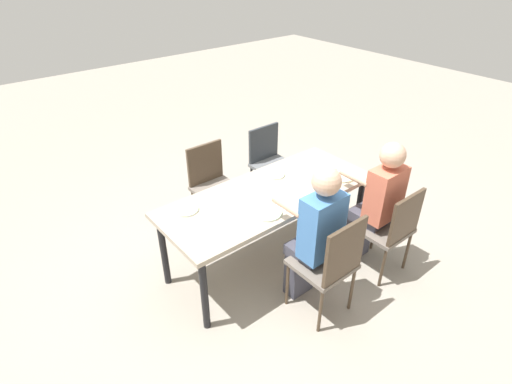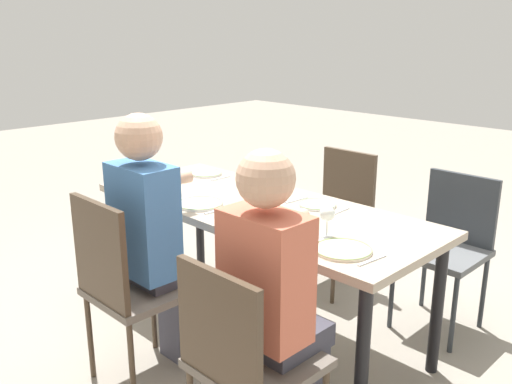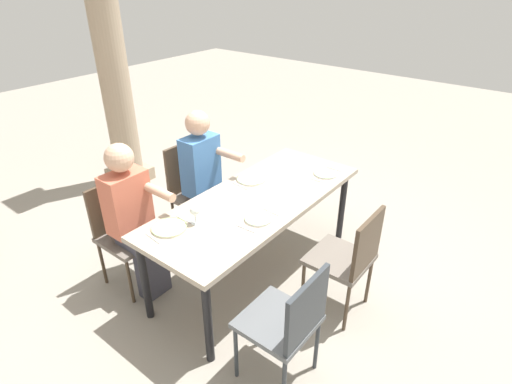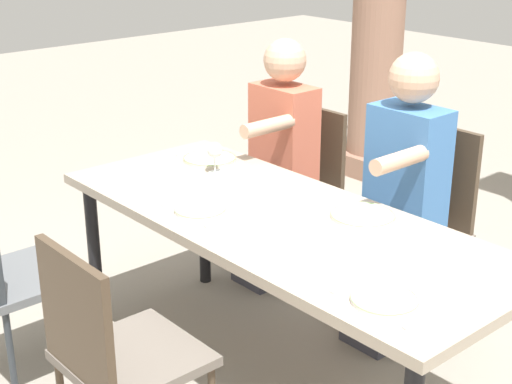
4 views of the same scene
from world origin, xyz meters
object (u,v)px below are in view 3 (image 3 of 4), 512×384
object	(u,v)px
diner_man_white	(134,216)
plate_3	(326,174)
chair_mid_north	(193,187)
plate_0	(169,228)
stone_column_centre	(113,69)
chair_west_north	(123,228)
diner_woman_green	(206,177)
plate_2	(251,179)
plate_1	(258,219)
chair_west_south	(288,320)
wine_glass_0	(195,211)
dining_table	(256,206)
chair_mid_south	(350,256)

from	to	relation	value
diner_man_white	plate_3	bearing A→B (deg)	-30.93
chair_mid_north	diner_man_white	world-z (taller)	diner_man_white
plate_3	plate_0	bearing A→B (deg)	162.95
chair_mid_north	stone_column_centre	bearing A→B (deg)	77.22
chair_west_north	diner_woman_green	distance (m)	0.85
diner_woman_green	stone_column_centre	bearing A→B (deg)	78.64
diner_woman_green	chair_west_north	bearing A→B (deg)	167.24
plate_0	diner_woman_green	bearing A→B (deg)	27.62
diner_man_white	plate_2	bearing A→B (deg)	-23.13
stone_column_centre	plate_1	world-z (taller)	stone_column_centre
diner_man_white	stone_column_centre	bearing A→B (deg)	56.56
chair_west_south	chair_mid_north	distance (m)	1.85
stone_column_centre	wine_glass_0	bearing A→B (deg)	-113.59
stone_column_centre	plate_3	world-z (taller)	stone_column_centre
dining_table	diner_man_white	world-z (taller)	diner_man_white
chair_mid_south	plate_1	bearing A→B (deg)	117.15
chair_west_south	chair_mid_south	bearing A→B (deg)	-0.18
wine_glass_0	plate_2	xyz separation A→B (m)	(0.79, 0.12, -0.10)
chair_west_south	wine_glass_0	xyz separation A→B (m)	(0.17, 0.95, 0.34)
chair_west_north	stone_column_centre	bearing A→B (deg)	53.55
chair_west_south	plate_1	distance (m)	0.82
dining_table	chair_mid_south	world-z (taller)	chair_mid_south
diner_woman_green	plate_1	world-z (taller)	diner_woman_green
diner_man_white	plate_2	world-z (taller)	diner_man_white
dining_table	chair_west_north	distance (m)	1.12
plate_0	plate_1	bearing A→B (deg)	-41.37
chair_west_south	diner_man_white	size ratio (longest dim) A/B	0.70
wine_glass_0	chair_mid_north	bearing A→B (deg)	48.04
diner_woman_green	plate_1	size ratio (longest dim) A/B	6.48
chair_mid_south	diner_woman_green	bearing A→B (deg)	89.89
diner_woman_green	stone_column_centre	world-z (taller)	stone_column_centre
plate_0	stone_column_centre	bearing A→B (deg)	61.92
plate_1	plate_2	xyz separation A→B (m)	(0.47, 0.45, -0.00)
chair_west_north	chair_mid_north	size ratio (longest dim) A/B	0.93
chair_mid_south	plate_1	size ratio (longest dim) A/B	4.43
plate_3	chair_west_south	bearing A→B (deg)	-157.66
plate_2	chair_west_south	bearing A→B (deg)	-132.09
diner_woman_green	plate_3	bearing A→B (deg)	-53.26
dining_table	diner_man_white	xyz separation A→B (m)	(-0.73, 0.65, 0.01)
chair_mid_south	plate_3	world-z (taller)	chair_mid_south
dining_table	wine_glass_0	xyz separation A→B (m)	(-0.57, 0.12, 0.18)
plate_1	plate_3	bearing A→B (deg)	-0.97
diner_woman_green	plate_0	size ratio (longest dim) A/B	5.25
chair_west_north	plate_0	distance (m)	0.66
chair_west_north	plate_1	distance (m)	1.18
chair_mid_south	plate_2	world-z (taller)	chair_mid_south
dining_table	plate_0	size ratio (longest dim) A/B	7.94
chair_west_north	chair_mid_south	distance (m)	1.84
plate_2	dining_table	bearing A→B (deg)	-133.77
plate_2	plate_0	bearing A→B (deg)	-179.06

